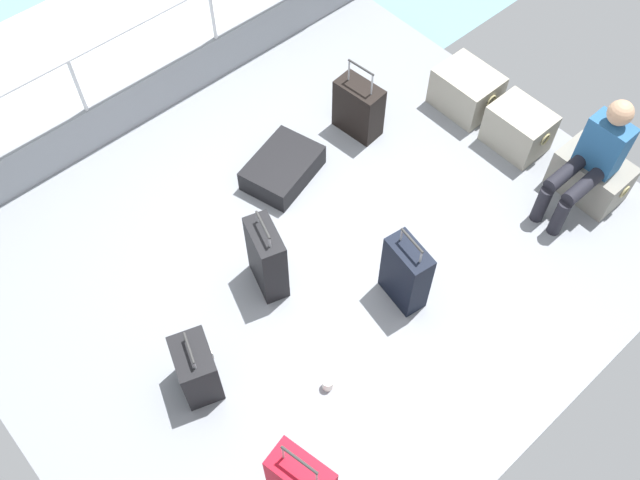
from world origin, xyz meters
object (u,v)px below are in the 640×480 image
at_px(cargo_crate_0, 466,90).
at_px(suitcase_3, 196,369).
at_px(passenger_seated, 592,158).
at_px(suitcase_5, 283,168).
at_px(cargo_crate_1, 518,128).
at_px(suitcase_4, 358,108).
at_px(suitcase_0, 406,273).
at_px(paper_cup, 328,384).
at_px(cargo_crate_2, 591,176).
at_px(suitcase_2, 267,258).

relative_size(cargo_crate_0, suitcase_3, 0.98).
xyz_separation_m(passenger_seated, suitcase_5, (-1.86, -1.68, -0.46)).
distance_m(cargo_crate_1, suitcase_4, 1.44).
bearing_deg(cargo_crate_0, suitcase_5, -104.66).
bearing_deg(cargo_crate_0, suitcase_0, -60.89).
relative_size(suitcase_3, suitcase_5, 0.78).
bearing_deg(cargo_crate_1, suitcase_0, -77.26).
height_order(passenger_seated, paper_cup, passenger_seated).
bearing_deg(cargo_crate_2, suitcase_5, -135.09).
relative_size(suitcase_0, suitcase_2, 0.98).
bearing_deg(paper_cup, suitcase_3, -133.58).
bearing_deg(suitcase_3, suitcase_2, 110.24).
bearing_deg(suitcase_4, suitcase_2, -66.33).
distance_m(suitcase_3, paper_cup, 0.94).
distance_m(cargo_crate_2, suitcase_5, 2.63).
height_order(suitcase_2, suitcase_4, suitcase_2).
xyz_separation_m(suitcase_2, suitcase_3, (0.34, -0.92, -0.08)).
relative_size(cargo_crate_2, passenger_seated, 0.59).
height_order(cargo_crate_2, passenger_seated, passenger_seated).
xyz_separation_m(suitcase_3, suitcase_4, (-1.06, 2.57, 0.01)).
height_order(suitcase_5, paper_cup, suitcase_5).
height_order(cargo_crate_1, paper_cup, cargo_crate_1).
distance_m(cargo_crate_0, suitcase_0, 2.18).
xyz_separation_m(cargo_crate_0, suitcase_0, (1.06, -1.90, 0.12)).
bearing_deg(suitcase_2, suitcase_5, 134.12).
relative_size(cargo_crate_1, paper_cup, 5.63).
height_order(cargo_crate_2, suitcase_4, suitcase_4).
bearing_deg(cargo_crate_1, paper_cup, -77.86).
bearing_deg(suitcase_5, cargo_crate_0, 75.34).
relative_size(cargo_crate_1, suitcase_3, 0.93).
height_order(cargo_crate_2, suitcase_2, suitcase_2).
distance_m(passenger_seated, suitcase_2, 2.70).
bearing_deg(suitcase_3, paper_cup, 46.42).
bearing_deg(suitcase_5, cargo_crate_1, 58.49).
relative_size(suitcase_0, paper_cup, 7.68).
bearing_deg(passenger_seated, suitcase_3, -102.96).
bearing_deg(suitcase_3, cargo_crate_2, 77.68).
height_order(cargo_crate_0, passenger_seated, passenger_seated).
bearing_deg(cargo_crate_2, suitcase_0, -99.55).
bearing_deg(suitcase_5, paper_cup, -30.75).
bearing_deg(suitcase_2, cargo_crate_0, 95.91).
bearing_deg(passenger_seated, cargo_crate_0, 173.62).
bearing_deg(cargo_crate_2, suitcase_4, -151.84).
bearing_deg(suitcase_2, cargo_crate_2, 67.02).
distance_m(passenger_seated, suitcase_5, 2.55).
height_order(cargo_crate_2, suitcase_5, cargo_crate_2).
height_order(suitcase_0, paper_cup, suitcase_0).
height_order(cargo_crate_2, suitcase_3, suitcase_3).
xyz_separation_m(cargo_crate_0, suitcase_4, (-0.45, -0.96, 0.07)).
xyz_separation_m(cargo_crate_2, suitcase_5, (-1.86, -1.86, -0.08)).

